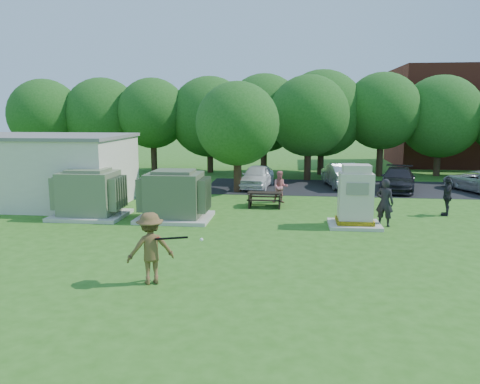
# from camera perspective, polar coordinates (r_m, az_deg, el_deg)

# --- Properties ---
(ground) EXTENTS (120.00, 120.00, 0.00)m
(ground) POSITION_cam_1_polar(r_m,az_deg,el_deg) (15.00, -1.76, -7.53)
(ground) COLOR #2D6619
(ground) RESTS_ON ground
(service_building) EXTENTS (10.00, 5.00, 3.20)m
(service_building) POSITION_cam_1_polar(r_m,az_deg,el_deg) (25.04, -25.02, 2.34)
(service_building) COLOR beige
(service_building) RESTS_ON ground
(service_building_roof) EXTENTS (10.20, 5.20, 0.15)m
(service_building_roof) POSITION_cam_1_polar(r_m,az_deg,el_deg) (24.91, -25.31, 6.16)
(service_building_roof) COLOR slate
(service_building_roof) RESTS_ON service_building
(parking_strip) EXTENTS (20.00, 6.00, 0.01)m
(parking_strip) POSITION_cam_1_polar(r_m,az_deg,el_deg) (28.44, 16.42, 0.42)
(parking_strip) COLOR #232326
(parking_strip) RESTS_ON ground
(transformer_left) EXTENTS (3.00, 2.40, 2.07)m
(transformer_left) POSITION_cam_1_polar(r_m,az_deg,el_deg) (20.84, -17.89, -0.31)
(transformer_left) COLOR beige
(transformer_left) RESTS_ON ground
(transformer_right) EXTENTS (3.00, 2.40, 2.07)m
(transformer_right) POSITION_cam_1_polar(r_m,az_deg,el_deg) (19.60, -7.99, -0.54)
(transformer_right) COLOR beige
(transformer_right) RESTS_ON ground
(generator_cabinet) EXTENTS (2.00, 1.64, 2.44)m
(generator_cabinet) POSITION_cam_1_polar(r_m,az_deg,el_deg) (18.74, 13.87, -0.92)
(generator_cabinet) COLOR beige
(generator_cabinet) RESTS_ON ground
(picnic_table) EXTENTS (1.61, 1.21, 0.69)m
(picnic_table) POSITION_cam_1_polar(r_m,az_deg,el_deg) (22.09, 3.06, -0.70)
(picnic_table) COLOR black
(picnic_table) RESTS_ON ground
(batter) EXTENTS (1.41, 1.18, 1.90)m
(batter) POSITION_cam_1_polar(r_m,az_deg,el_deg) (12.50, -10.85, -6.74)
(batter) COLOR brown
(batter) RESTS_ON ground
(person_by_generator) EXTENTS (0.81, 0.69, 1.89)m
(person_by_generator) POSITION_cam_1_polar(r_m,az_deg,el_deg) (19.11, 17.22, -1.24)
(person_by_generator) COLOR black
(person_by_generator) RESTS_ON ground
(person_at_picnic) EXTENTS (0.82, 0.66, 1.58)m
(person_at_picnic) POSITION_cam_1_polar(r_m,az_deg,el_deg) (23.02, 4.94, 0.61)
(person_at_picnic) COLOR #D26F74
(person_at_picnic) RESTS_ON ground
(person_walking_right) EXTENTS (0.72, 1.05, 1.66)m
(person_walking_right) POSITION_cam_1_polar(r_m,az_deg,el_deg) (22.04, 23.94, -0.52)
(person_walking_right) COLOR black
(person_walking_right) RESTS_ON ground
(car_white) EXTENTS (2.04, 4.07, 1.33)m
(car_white) POSITION_cam_1_polar(r_m,az_deg,el_deg) (27.56, 2.08, 1.92)
(car_white) COLOR white
(car_white) RESTS_ON ground
(car_silver_a) EXTENTS (2.16, 4.54, 1.44)m
(car_silver_a) POSITION_cam_1_polar(r_m,az_deg,el_deg) (28.45, 12.19, 2.06)
(car_silver_a) COLOR #A5A6AA
(car_silver_a) RESTS_ON ground
(car_dark) EXTENTS (2.82, 4.75, 1.29)m
(car_dark) POSITION_cam_1_polar(r_m,az_deg,el_deg) (28.00, 18.69, 1.49)
(car_dark) COLOR black
(car_dark) RESTS_ON ground
(car_silver_b) EXTENTS (3.51, 4.79, 1.21)m
(car_silver_b) POSITION_cam_1_polar(r_m,az_deg,el_deg) (29.35, 27.13, 1.20)
(car_silver_b) COLOR silver
(car_silver_b) RESTS_ON ground
(batting_equipment) EXTENTS (1.34, 0.37, 0.13)m
(batting_equipment) POSITION_cam_1_polar(r_m,az_deg,el_deg) (12.23, -8.16, -5.63)
(batting_equipment) COLOR black
(batting_equipment) RESTS_ON ground
(tree_row) EXTENTS (41.30, 13.30, 7.30)m
(tree_row) POSITION_cam_1_polar(r_m,az_deg,el_deg) (32.66, 6.04, 9.26)
(tree_row) COLOR #47301E
(tree_row) RESTS_ON ground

